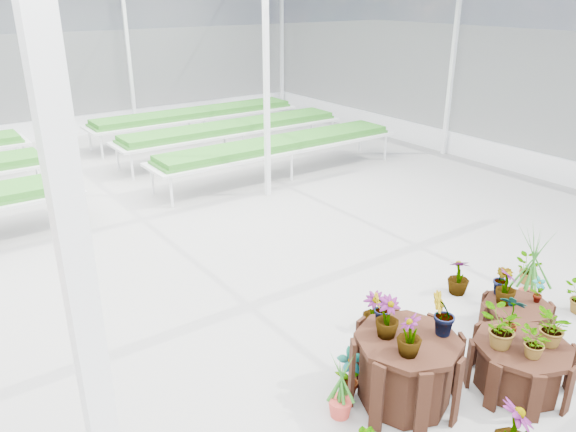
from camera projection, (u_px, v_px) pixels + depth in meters
ground_plane at (247, 317)px, 7.75m from camera, size 24.00×24.00×0.00m
greenhouse_shell at (242, 160)px, 6.91m from camera, size 18.00×24.00×4.50m
steel_frame at (242, 160)px, 6.91m from camera, size 18.00×24.00×4.50m
nursery_benches at (84, 165)px, 13.04m from camera, size 16.00×7.00×0.84m
plinth_tall at (405, 370)px, 6.04m from camera, size 1.44×1.44×0.80m
plinth_mid at (519, 366)px, 6.27m from camera, size 1.19×1.19×0.58m
plinth_low at (516, 317)px, 7.37m from camera, size 1.04×1.04×0.40m
nursery_plants at (478, 325)px, 6.62m from camera, size 5.04×3.21×1.33m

